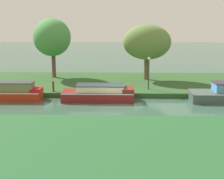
# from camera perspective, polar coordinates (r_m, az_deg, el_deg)

# --- Properties ---
(ground_plane) EXTENTS (120.00, 120.00, 0.00)m
(ground_plane) POSITION_cam_1_polar(r_m,az_deg,el_deg) (24.78, 1.22, -2.65)
(ground_plane) COLOR #365B4A
(riverbank_far) EXTENTS (72.00, 10.00, 0.40)m
(riverbank_far) POSITION_cam_1_polar(r_m,az_deg,el_deg) (31.54, 1.27, 1.08)
(riverbank_far) COLOR #2E5327
(riverbank_far) RESTS_ON ground_plane
(riverbank_near) EXTENTS (72.00, 10.00, 0.40)m
(riverbank_near) POSITION_cam_1_polar(r_m,az_deg,el_deg) (16.20, 1.12, -10.45)
(riverbank_near) COLOR #275C2F
(riverbank_near) RESTS_ON ground_plane
(maroon_barge) EXTENTS (5.66, 1.94, 1.29)m
(maroon_barge) POSITION_cam_1_polar(r_m,az_deg,el_deg) (25.85, -2.16, -0.70)
(maroon_barge) COLOR maroon
(maroon_barge) RESTS_ON ground_plane
(red_cruiser) EXTENTS (5.90, 1.55, 1.47)m
(red_cruiser) POSITION_cam_1_polar(r_m,az_deg,el_deg) (27.32, -17.96, -0.45)
(red_cruiser) COLOR #B42C15
(red_cruiser) RESTS_ON ground_plane
(willow_tree_left) EXTENTS (3.69, 4.59, 5.95)m
(willow_tree_left) POSITION_cam_1_polar(r_m,az_deg,el_deg) (33.46, -10.41, 8.92)
(willow_tree_left) COLOR brown
(willow_tree_left) RESTS_ON riverbank_far
(willow_tree_centre) EXTENTS (4.67, 3.33, 5.39)m
(willow_tree_centre) POSITION_cam_1_polar(r_m,az_deg,el_deg) (32.03, 6.13, 8.19)
(willow_tree_centre) COLOR brown
(willow_tree_centre) RESTS_ON riverbank_far
(lamp_post) EXTENTS (0.24, 0.24, 2.77)m
(lamp_post) POSITION_cam_1_polar(r_m,az_deg,el_deg) (27.95, 6.45, 3.56)
(lamp_post) COLOR #333338
(lamp_post) RESTS_ON riverbank_far
(mooring_post_near) EXTENTS (0.17, 0.17, 0.88)m
(mooring_post_near) POSITION_cam_1_polar(r_m,az_deg,el_deg) (27.61, -10.22, 0.55)
(mooring_post_near) COLOR brown
(mooring_post_near) RESTS_ON riverbank_far
(mooring_post_far) EXTENTS (0.19, 0.19, 0.65)m
(mooring_post_far) POSITION_cam_1_polar(r_m,az_deg,el_deg) (27.13, -2.36, 0.27)
(mooring_post_far) COLOR #49382E
(mooring_post_far) RESTS_ON riverbank_far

